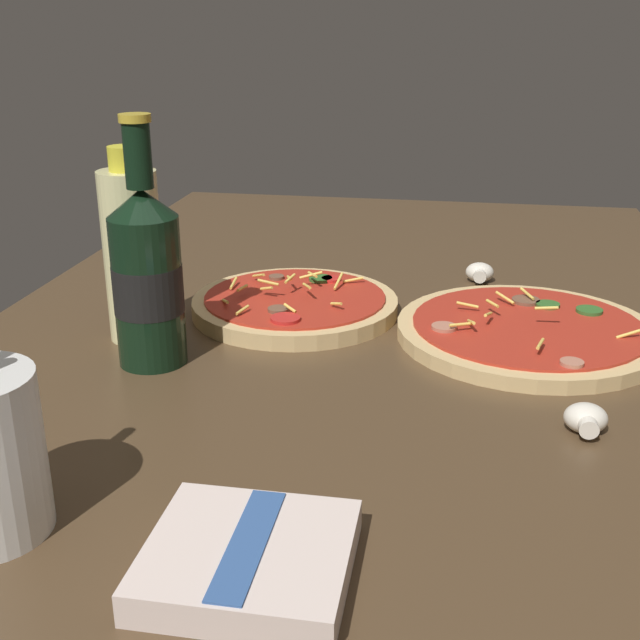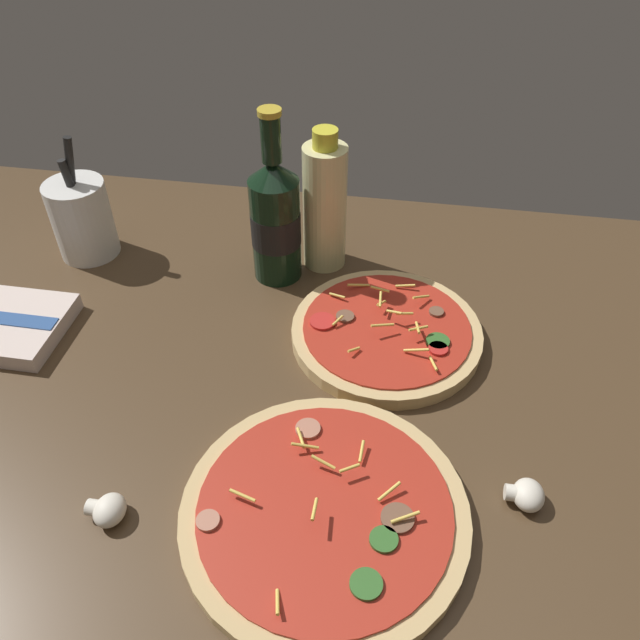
{
  "view_description": "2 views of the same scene",
  "coord_description": "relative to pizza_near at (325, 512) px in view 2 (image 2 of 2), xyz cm",
  "views": [
    {
      "loc": [
        -81.42,
        -11.0,
        37.27
      ],
      "look_at": [
        0.85,
        3.5,
        5.63
      ],
      "focal_mm": 45.0,
      "sensor_mm": 36.0,
      "label": 1
    },
    {
      "loc": [
        12.33,
        -53.97,
        61.04
      ],
      "look_at": [
        2.88,
        2.99,
        9.49
      ],
      "focal_mm": 35.0,
      "sensor_mm": 36.0,
      "label": 2
    }
  ],
  "objects": [
    {
      "name": "counter_slab",
      "position": [
        -7.14,
        19.64,
        -2.2
      ],
      "size": [
        160.0,
        90.0,
        2.5
      ],
      "color": "#4C3823",
      "rests_on": "ground"
    },
    {
      "name": "pizza_near",
      "position": [
        0.0,
        0.0,
        0.0
      ],
      "size": [
        29.9,
        29.9,
        4.44
      ],
      "color": "tan",
      "rests_on": "counter_slab"
    },
    {
      "name": "pizza_far",
      "position": [
        3.94,
        28.11,
        0.16
      ],
      "size": [
        25.68,
        25.68,
        4.65
      ],
      "color": "tan",
      "rests_on": "counter_slab"
    },
    {
      "name": "beer_bottle",
      "position": [
        -13.66,
        40.03,
        8.79
      ],
      "size": [
        7.31,
        7.31,
        26.05
      ],
      "color": "black",
      "rests_on": "counter_slab"
    },
    {
      "name": "oil_bottle",
      "position": [
        -7.37,
        44.26,
        9.12
      ],
      "size": [
        6.5,
        6.5,
        21.9
      ],
      "color": "beige",
      "rests_on": "counter_slab"
    },
    {
      "name": "mushroom_left",
      "position": [
        -22.02,
        -3.64,
        0.4
      ],
      "size": [
        4.04,
        3.85,
        2.7
      ],
      "color": "white",
      "rests_on": "counter_slab"
    },
    {
      "name": "mushroom_right",
      "position": [
        20.59,
        5.23,
        0.41
      ],
      "size": [
        4.08,
        3.89,
        2.72
      ],
      "color": "white",
      "rests_on": "counter_slab"
    },
    {
      "name": "utensil_crock",
      "position": [
        -44.49,
        40.66,
        5.32
      ],
      "size": [
        9.1,
        9.1,
        19.39
      ],
      "color": "silver",
      "rests_on": "counter_slab"
    },
    {
      "name": "dish_towel",
      "position": [
        -46.09,
        20.92,
        0.27
      ],
      "size": [
        12.78,
        13.51,
        2.56
      ],
      "color": "beige",
      "rests_on": "counter_slab"
    }
  ]
}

